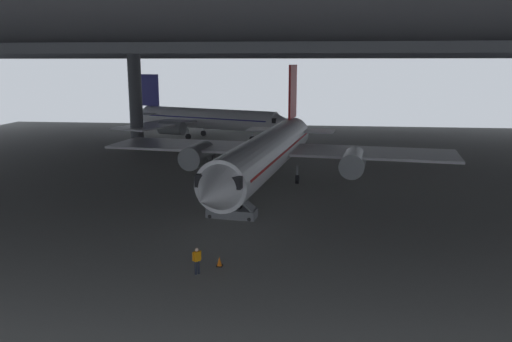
{
  "coord_description": "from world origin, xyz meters",
  "views": [
    {
      "loc": [
        5.23,
        -43.11,
        11.8
      ],
      "look_at": [
        0.32,
        0.04,
        2.58
      ],
      "focal_mm": 35.87,
      "sensor_mm": 36.0,
      "label": 1
    }
  ],
  "objects_px": {
    "boarding_stairs": "(231,208)",
    "airplane_distant": "(205,119)",
    "crew_worker_near_nose": "(197,259)",
    "crew_worker_by_stairs": "(216,194)",
    "traffic_cone_orange": "(219,262)",
    "airplane_main": "(268,152)"
  },
  "relations": [
    {
      "from": "airplane_distant",
      "to": "traffic_cone_orange",
      "type": "bearing_deg",
      "value": -76.99
    },
    {
      "from": "crew_worker_near_nose",
      "to": "traffic_cone_orange",
      "type": "relative_size",
      "value": 2.64
    },
    {
      "from": "crew_worker_near_nose",
      "to": "crew_worker_by_stairs",
      "type": "relative_size",
      "value": 0.97
    },
    {
      "from": "boarding_stairs",
      "to": "traffic_cone_orange",
      "type": "bearing_deg",
      "value": -84.83
    },
    {
      "from": "boarding_stairs",
      "to": "airplane_distant",
      "type": "height_order",
      "value": "airplane_distant"
    },
    {
      "from": "airplane_main",
      "to": "crew_worker_by_stairs",
      "type": "distance_m",
      "value": 8.09
    },
    {
      "from": "crew_worker_near_nose",
      "to": "traffic_cone_orange",
      "type": "distance_m",
      "value": 1.76
    },
    {
      "from": "crew_worker_by_stairs",
      "to": "traffic_cone_orange",
      "type": "relative_size",
      "value": 2.73
    },
    {
      "from": "crew_worker_near_nose",
      "to": "traffic_cone_orange",
      "type": "xyz_separation_m",
      "value": [
        1.05,
        1.28,
        -0.6
      ]
    },
    {
      "from": "crew_worker_by_stairs",
      "to": "airplane_distant",
      "type": "distance_m",
      "value": 39.03
    },
    {
      "from": "airplane_distant",
      "to": "traffic_cone_orange",
      "type": "height_order",
      "value": "airplane_distant"
    },
    {
      "from": "airplane_main",
      "to": "boarding_stairs",
      "type": "distance_m",
      "value": 10.63
    },
    {
      "from": "airplane_main",
      "to": "crew_worker_near_nose",
      "type": "xyz_separation_m",
      "value": [
        -2.14,
        -21.16,
        -2.57
      ]
    },
    {
      "from": "boarding_stairs",
      "to": "crew_worker_by_stairs",
      "type": "distance_m",
      "value": 3.91
    },
    {
      "from": "traffic_cone_orange",
      "to": "boarding_stairs",
      "type": "bearing_deg",
      "value": 95.17
    },
    {
      "from": "airplane_distant",
      "to": "airplane_main",
      "type": "bearing_deg",
      "value": -67.56
    },
    {
      "from": "traffic_cone_orange",
      "to": "airplane_distant",
      "type": "bearing_deg",
      "value": 103.01
    },
    {
      "from": "airplane_main",
      "to": "airplane_distant",
      "type": "relative_size",
      "value": 1.24
    },
    {
      "from": "crew_worker_near_nose",
      "to": "crew_worker_by_stairs",
      "type": "xyz_separation_m",
      "value": [
        -1.7,
        14.5,
        0.04
      ]
    },
    {
      "from": "airplane_main",
      "to": "crew_worker_near_nose",
      "type": "distance_m",
      "value": 21.42
    },
    {
      "from": "traffic_cone_orange",
      "to": "crew_worker_near_nose",
      "type": "bearing_deg",
      "value": -129.23
    },
    {
      "from": "boarding_stairs",
      "to": "traffic_cone_orange",
      "type": "relative_size",
      "value": 7.8
    }
  ]
}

